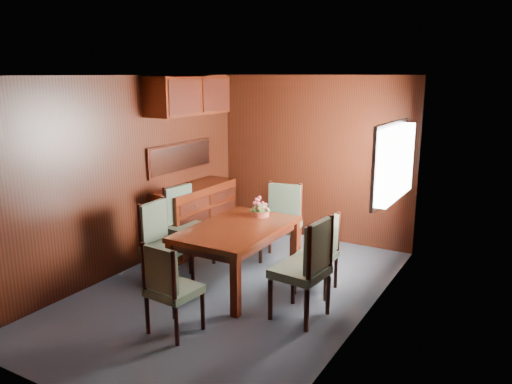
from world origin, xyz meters
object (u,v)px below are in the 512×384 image
Objects in this scene: sideboard at (195,217)px; dining_table at (237,235)px; chair_head at (169,285)px; chair_right_near at (307,264)px; flower_centerpiece at (260,207)px; chair_left_near at (162,239)px.

dining_table is (1.20, -0.79, 0.16)m from sideboard.
chair_head is (0.07, -1.31, -0.10)m from dining_table.
sideboard is 2.55m from chair_right_near.
flower_centerpiece is at bearing 55.14° from chair_right_near.
chair_left_near is at bearing -70.30° from sideboard.
chair_right_near is at bearing 89.08° from chair_left_near.
sideboard is 0.92× the size of dining_table.
flower_centerpiece is (0.02, 0.50, 0.21)m from dining_table.
flower_centerpiece is (0.78, 0.93, 0.27)m from chair_left_near.
chair_left_near is (-0.76, -0.43, -0.05)m from dining_table.
dining_table is 1.65× the size of chair_head.
dining_table is at bearing 97.82° from chair_head.
chair_left_near is (0.44, -1.23, 0.11)m from sideboard.
chair_right_near is at bearing -27.59° from sideboard.
chair_right_near reaches higher than flower_centerpiece.
dining_table is 0.54m from flower_centerpiece.
chair_left_near is at bearing 97.02° from chair_right_near.
chair_left_near is 1.82m from chair_right_near.
chair_head is (0.83, -0.88, -0.05)m from chair_left_near.
flower_centerpiece is at bearing 137.50° from chair_left_near.
dining_table is 1.42× the size of chair_right_near.
dining_table is 1.51× the size of chair_left_near.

